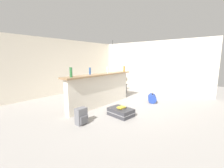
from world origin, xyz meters
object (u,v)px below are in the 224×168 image
at_px(duffel_bag_blue, 152,98).
at_px(dining_chair_near_partition, 120,82).
at_px(book_stack, 122,108).
at_px(bottle_amber, 124,69).
at_px(bottle_clear, 108,70).
at_px(dining_table, 112,78).
at_px(backpack_grey, 81,116).
at_px(bottle_blue, 90,71).
at_px(pendant_lamp, 113,52).
at_px(suitcase_flat_charcoal, 121,112).
at_px(bottle_green, 71,72).

bearing_deg(duffel_bag_blue, dining_chair_near_partition, 75.49).
bearing_deg(book_stack, bottle_amber, 33.07).
bearing_deg(bottle_clear, duffel_bag_blue, -47.80).
distance_m(dining_table, backpack_grey, 4.02).
distance_m(bottle_blue, dining_chair_near_partition, 2.59).
distance_m(bottle_blue, pendant_lamp, 2.77).
distance_m(pendant_lamp, suitcase_flat_charcoal, 3.75).
bearing_deg(dining_chair_near_partition, book_stack, -143.03).
height_order(bottle_amber, pendant_lamp, pendant_lamp).
bearing_deg(book_stack, bottle_blue, 93.07).
bearing_deg(suitcase_flat_charcoal, bottle_green, 130.13).
distance_m(bottle_blue, bottle_clear, 0.82).
distance_m(bottle_amber, duffel_bag_blue, 1.58).
bearing_deg(dining_table, bottle_green, -159.33).
bearing_deg(pendant_lamp, book_stack, -136.37).
distance_m(bottle_blue, suitcase_flat_charcoal, 1.63).
bearing_deg(bottle_blue, bottle_clear, -2.68).
xyz_separation_m(pendant_lamp, book_stack, (-2.39, -2.28, -1.69)).
xyz_separation_m(backpack_grey, duffel_bag_blue, (2.96, -0.53, -0.05)).
xyz_separation_m(bottle_clear, book_stack, (-0.75, -1.18, -0.98)).
xyz_separation_m(bottle_amber, dining_table, (0.82, 1.29, -0.58)).
relative_size(bottle_clear, dining_table, 0.20).
distance_m(bottle_amber, book_stack, 2.17).
distance_m(dining_table, dining_chair_near_partition, 0.59).
relative_size(bottle_green, pendant_lamp, 0.41).
relative_size(pendant_lamp, suitcase_flat_charcoal, 0.78).
xyz_separation_m(bottle_green, duffel_bag_blue, (2.76, -1.16, -1.11)).
xyz_separation_m(bottle_blue, duffel_bag_blue, (1.95, -1.29, -1.09)).
height_order(bottle_green, backpack_grey, bottle_green).
relative_size(bottle_green, bottle_clear, 1.26).
bearing_deg(pendant_lamp, bottle_green, -160.11).
bearing_deg(dining_table, backpack_grey, -151.90).
xyz_separation_m(bottle_amber, dining_chair_near_partition, (0.74, 0.72, -0.71)).
distance_m(bottle_amber, backpack_grey, 2.95).
distance_m(bottle_amber, dining_chair_near_partition, 1.25).
relative_size(bottle_green, backpack_grey, 0.65).
bearing_deg(bottle_green, bottle_blue, 8.66).
xyz_separation_m(suitcase_flat_charcoal, book_stack, (-0.01, -0.04, 0.14)).
distance_m(dining_table, duffel_bag_blue, 2.53).
height_order(dining_chair_near_partition, backpack_grey, dining_chair_near_partition).
xyz_separation_m(duffel_bag_blue, book_stack, (-1.88, 0.07, 0.10)).
distance_m(bottle_clear, suitcase_flat_charcoal, 1.76).
relative_size(bottle_blue, duffel_bag_blue, 0.41).
xyz_separation_m(bottle_amber, backpack_grey, (-2.70, -0.59, -1.03)).
bearing_deg(bottle_amber, book_stack, -146.93).
height_order(bottle_blue, backpack_grey, bottle_blue).
bearing_deg(pendant_lamp, backpack_grey, -152.44).
xyz_separation_m(suitcase_flat_charcoal, duffel_bag_blue, (1.87, -0.11, 0.04)).
relative_size(suitcase_flat_charcoal, duffel_bag_blue, 1.52).
distance_m(bottle_green, book_stack, 1.73).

